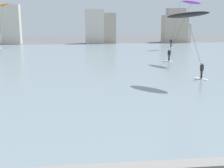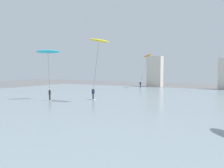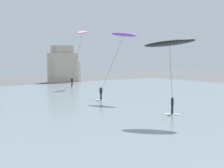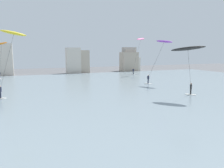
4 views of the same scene
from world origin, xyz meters
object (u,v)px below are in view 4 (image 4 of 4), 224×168
(kitesurfer_orange, at_px, (1,47))
(kitesurfer_yellow, at_px, (12,40))
(kitesurfer_purple, at_px, (163,45))
(kitesurfer_black, at_px, (188,51))
(kitesurfer_pink, at_px, (140,43))

(kitesurfer_orange, xyz_separation_m, kitesurfer_yellow, (3.21, -25.57, 0.36))
(kitesurfer_orange, xyz_separation_m, kitesurfer_purple, (27.17, -21.68, 0.14))
(kitesurfer_black, bearing_deg, kitesurfer_purple, 70.06)
(kitesurfer_black, relative_size, kitesurfer_orange, 0.84)
(kitesurfer_black, distance_m, kitesurfer_purple, 12.02)
(kitesurfer_black, bearing_deg, kitesurfer_yellow, 159.66)
(kitesurfer_black, distance_m, kitesurfer_pink, 27.90)
(kitesurfer_pink, bearing_deg, kitesurfer_yellow, -145.39)
(kitesurfer_orange, height_order, kitesurfer_yellow, kitesurfer_yellow)
(kitesurfer_black, bearing_deg, kitesurfer_orange, 125.03)
(kitesurfer_black, xyz_separation_m, kitesurfer_orange, (-23.09, 32.93, 0.94))
(kitesurfer_purple, distance_m, kitesurfer_pink, 15.92)
(kitesurfer_purple, bearing_deg, kitesurfer_yellow, -170.79)
(kitesurfer_yellow, relative_size, kitesurfer_purple, 1.06)
(kitesurfer_black, relative_size, kitesurfer_pink, 0.72)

